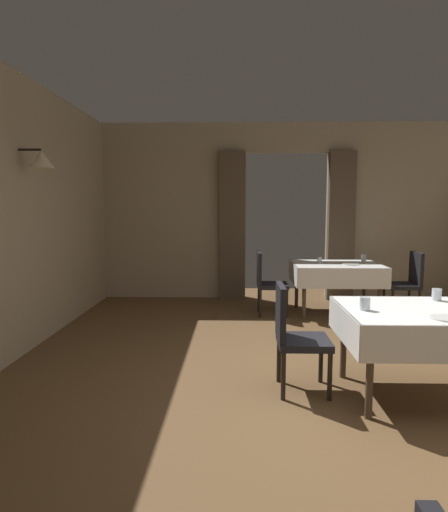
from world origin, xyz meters
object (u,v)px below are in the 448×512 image
at_px(plate_mid_c, 445,318).
at_px(glass_far_a, 320,260).
at_px(chair_far_left, 267,280).
at_px(plate_far_b, 351,264).
at_px(glass_mid_b, 437,295).
at_px(glass_mid_d, 365,304).
at_px(glass_far_c, 364,258).
at_px(dining_table_far, 336,270).
at_px(chair_mid_left, 294,333).
at_px(chair_far_right, 408,280).
at_px(dining_table_mid, 418,320).

relative_size(plate_mid_c, glass_far_a, 2.54).
height_order(chair_far_left, glass_far_a, chair_far_left).
xyz_separation_m(glass_far_a, plate_far_b, (0.42, -0.16, -0.04)).
xyz_separation_m(chair_far_left, glass_mid_b, (1.35, -2.45, 0.29)).
height_order(glass_mid_b, glass_mid_d, same).
distance_m(chair_far_left, glass_far_c, 1.59).
xyz_separation_m(dining_table_far, chair_mid_left, (-0.99, -2.81, -0.14)).
relative_size(chair_far_left, glass_far_a, 10.54).
height_order(chair_mid_left, glass_mid_b, chair_mid_left).
distance_m(chair_mid_left, glass_far_c, 3.45).
bearing_deg(glass_far_c, dining_table_far, -148.33).
xyz_separation_m(chair_mid_left, chair_far_right, (2.02, 2.74, 0.00)).
relative_size(chair_far_left, glass_mid_b, 8.71).
xyz_separation_m(dining_table_far, plate_far_b, (0.19, -0.10, 0.10)).
relative_size(plate_mid_c, glass_far_c, 2.00).
bearing_deg(glass_mid_d, chair_far_right, 63.07).
relative_size(dining_table_far, plate_mid_c, 5.74).
height_order(chair_far_left, plate_mid_c, chair_far_left).
xyz_separation_m(dining_table_far, chair_far_left, (-1.03, -0.10, -0.14)).
distance_m(dining_table_mid, chair_far_right, 3.01).
xyz_separation_m(plate_mid_c, glass_mid_d, (-0.52, 0.26, 0.05)).
xyz_separation_m(chair_mid_left, glass_mid_b, (1.30, 0.25, 0.29)).
distance_m(glass_mid_b, glass_far_a, 2.67).
bearing_deg(glass_mid_d, plate_far_b, 77.65).
xyz_separation_m(chair_far_left, plate_mid_c, (1.12, -3.11, 0.24)).
relative_size(dining_table_mid, dining_table_far, 0.97).
height_order(dining_table_far, chair_mid_left, chair_mid_left).
height_order(chair_far_right, plate_far_b, chair_far_right).
bearing_deg(plate_far_b, chair_far_right, 2.68).
bearing_deg(glass_far_a, plate_far_b, -21.09).
height_order(chair_far_left, chair_far_right, same).
distance_m(dining_table_far, glass_far_a, 0.28).
bearing_deg(glass_far_c, glass_far_a, -161.65).
height_order(chair_far_left, glass_far_c, chair_far_left).
height_order(plate_mid_c, glass_far_a, glass_far_a).
relative_size(chair_mid_left, glass_mid_b, 8.71).
bearing_deg(chair_far_left, plate_far_b, -0.15).
height_order(chair_far_right, plate_mid_c, chair_far_right).
xyz_separation_m(dining_table_mid, chair_mid_left, (-1.01, 0.09, -0.14)).
relative_size(dining_table_far, glass_mid_b, 12.08).
bearing_deg(dining_table_far, chair_mid_left, -109.38).
bearing_deg(chair_far_left, dining_table_mid, -69.39).
height_order(dining_table_mid, glass_far_c, glass_far_c).
xyz_separation_m(glass_mid_b, glass_far_c, (0.17, 2.85, 0.00)).
bearing_deg(plate_far_b, dining_table_far, 150.75).
relative_size(dining_table_mid, plate_mid_c, 5.57).
bearing_deg(glass_far_a, plate_mid_c, -84.32).
distance_m(chair_mid_left, glass_mid_d, 0.64).
height_order(dining_table_mid, glass_far_a, glass_far_a).
xyz_separation_m(dining_table_mid, glass_mid_d, (-0.46, -0.05, 0.15)).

